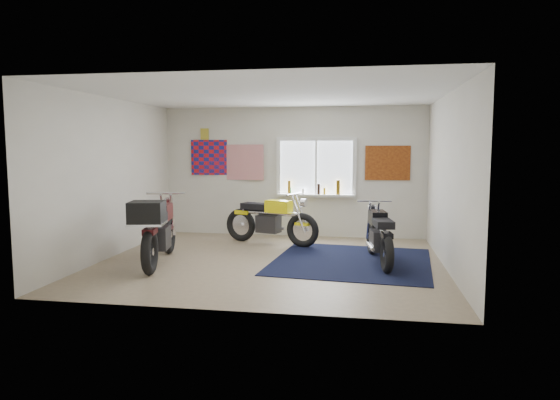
% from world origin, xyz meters
% --- Properties ---
extents(ground, '(5.50, 5.50, 0.00)m').
position_xyz_m(ground, '(0.00, 0.00, 0.00)').
color(ground, '#9E896B').
rests_on(ground, ground).
extents(room_shell, '(5.50, 5.50, 5.50)m').
position_xyz_m(room_shell, '(0.00, 0.00, 1.64)').
color(room_shell, white).
rests_on(room_shell, ground).
extents(navy_rug, '(2.74, 2.83, 0.01)m').
position_xyz_m(navy_rug, '(1.30, 0.24, 0.01)').
color(navy_rug, black).
rests_on(navy_rug, ground).
extents(window_assembly, '(1.66, 0.17, 1.26)m').
position_xyz_m(window_assembly, '(0.50, 2.47, 1.37)').
color(window_assembly, white).
rests_on(window_assembly, room_shell).
extents(oil_bottles, '(1.10, 0.09, 0.30)m').
position_xyz_m(oil_bottles, '(0.53, 2.40, 1.02)').
color(oil_bottles, '#8C6114').
rests_on(oil_bottles, window_assembly).
extents(flag_display, '(1.60, 0.10, 1.17)m').
position_xyz_m(flag_display, '(-1.90, 2.48, 2.15)').
color(flag_display, red).
rests_on(flag_display, room_shell).
extents(triumph_poster, '(0.90, 0.03, 0.70)m').
position_xyz_m(triumph_poster, '(1.95, 2.48, 1.55)').
color(triumph_poster, '#A54C14').
rests_on(triumph_poster, room_shell).
extents(yellow_triumph, '(1.96, 0.83, 1.02)m').
position_xyz_m(yellow_triumph, '(-0.29, 1.50, 0.45)').
color(yellow_triumph, black).
rests_on(yellow_triumph, ground).
extents(black_chrome_bike, '(0.58, 1.91, 0.98)m').
position_xyz_m(black_chrome_bike, '(1.74, 0.22, 0.43)').
color(black_chrome_bike, black).
rests_on(black_chrome_bike, navy_rug).
extents(maroon_tourer, '(0.88, 2.18, 1.11)m').
position_xyz_m(maroon_tourer, '(-1.72, -0.54, 0.58)').
color(maroon_tourer, black).
rests_on(maroon_tourer, ground).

